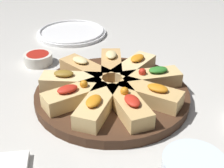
{
  "coord_description": "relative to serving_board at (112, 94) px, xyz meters",
  "views": [
    {
      "loc": [
        0.05,
        -0.57,
        0.37
      ],
      "look_at": [
        0.0,
        0.0,
        0.04
      ],
      "focal_mm": 50.0,
      "sensor_mm": 36.0,
      "label": 1
    }
  ],
  "objects": [
    {
      "name": "ground_plane",
      "position": [
        0.0,
        0.0,
        -0.01
      ],
      "size": [
        3.0,
        3.0,
        0.0
      ],
      "primitive_type": "plane",
      "color": "beige"
    },
    {
      "name": "dipping_bowl",
      "position": [
        -0.21,
        0.15,
        0.0
      ],
      "size": [
        0.07,
        0.07,
        0.03
      ],
      "color": "silver",
      "rests_on": "ground_plane"
    },
    {
      "name": "focaccia_slice_7",
      "position": [
        0.04,
        -0.08,
        0.03
      ],
      "size": [
        0.1,
        0.14,
        0.04
      ],
      "color": "tan",
      "rests_on": "serving_board"
    },
    {
      "name": "focaccia_slice_2",
      "position": [
        -0.01,
        0.09,
        0.03
      ],
      "size": [
        0.06,
        0.13,
        0.04
      ],
      "color": "tan",
      "rests_on": "serving_board"
    },
    {
      "name": "focaccia_slice_0",
      "position": [
        0.08,
        0.03,
        0.03
      ],
      "size": [
        0.14,
        0.09,
        0.04
      ],
      "color": "#DBB775",
      "rests_on": "serving_board"
    },
    {
      "name": "focaccia_slice_8",
      "position": [
        0.08,
        -0.04,
        0.03
      ],
      "size": [
        0.14,
        0.1,
        0.04
      ],
      "color": "tan",
      "rests_on": "serving_board"
    },
    {
      "name": "focaccia_slice_4",
      "position": [
        -0.09,
        -0.0,
        0.03
      ],
      "size": [
        0.13,
        0.05,
        0.04
      ],
      "color": "#E5C689",
      "rests_on": "serving_board"
    },
    {
      "name": "focaccia_slice_6",
      "position": [
        -0.02,
        -0.08,
        0.03
      ],
      "size": [
        0.08,
        0.14,
        0.04
      ],
      "color": "#DBB775",
      "rests_on": "serving_board"
    },
    {
      "name": "focaccia_slice_3",
      "position": [
        -0.07,
        0.06,
        0.03
      ],
      "size": [
        0.13,
        0.12,
        0.04
      ],
      "color": "tan",
      "rests_on": "serving_board"
    },
    {
      "name": "focaccia_slice_1",
      "position": [
        0.04,
        0.07,
        0.03
      ],
      "size": [
        0.11,
        0.14,
        0.04
      ],
      "color": "#E5C689",
      "rests_on": "serving_board"
    },
    {
      "name": "serving_board",
      "position": [
        0.0,
        0.0,
        0.0
      ],
      "size": [
        0.33,
        0.33,
        0.02
      ],
      "primitive_type": "cylinder",
      "color": "#422819",
      "rests_on": "ground_plane"
    },
    {
      "name": "plate_left",
      "position": [
        -0.16,
        0.37,
        -0.0
      ],
      "size": [
        0.22,
        0.22,
        0.02
      ],
      "color": "white",
      "rests_on": "ground_plane"
    },
    {
      "name": "focaccia_slice_5",
      "position": [
        -0.07,
        -0.05,
        0.03
      ],
      "size": [
        0.13,
        0.12,
        0.04
      ],
      "color": "#DBB775",
      "rests_on": "serving_board"
    }
  ]
}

